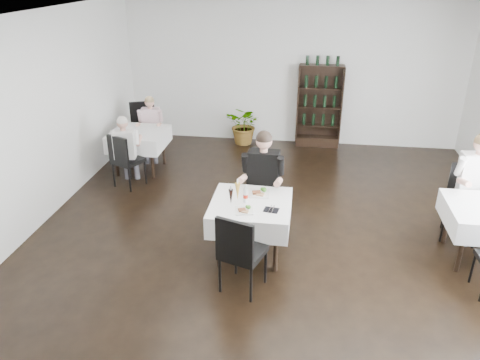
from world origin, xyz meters
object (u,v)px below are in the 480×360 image
potted_tree (245,125)px  main_table (251,212)px  wine_shelf (319,107)px  diner_main (262,177)px

potted_tree → main_table: bearing=-81.3°
wine_shelf → main_table: size_ratio=1.70×
potted_tree → diner_main: size_ratio=0.55×
wine_shelf → diner_main: size_ratio=1.14×
wine_shelf → potted_tree: 1.61m
main_table → potted_tree: potted_tree is taller
potted_tree → diner_main: 3.78m
wine_shelf → main_table: bearing=-101.8°
wine_shelf → main_table: 4.41m
main_table → potted_tree: (-0.64, 4.20, -0.20)m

